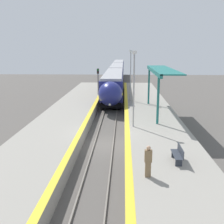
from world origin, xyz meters
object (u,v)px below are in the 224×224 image
object	(u,v)px
train	(117,73)
lamppost_near	(134,85)
platform_bench	(178,154)
person_waiting	(148,161)
lamppost_mid	(131,72)
railway_signal	(98,82)

from	to	relation	value
train	lamppost_near	world-z (taller)	lamppost_near
platform_bench	person_waiting	bearing A→B (deg)	-133.43
platform_bench	lamppost_mid	bearing A→B (deg)	96.88
person_waiting	railway_signal	size ratio (longest dim) A/B	0.35
lamppost_near	person_waiting	bearing A→B (deg)	-87.32
train	platform_bench	distance (m)	45.45
platform_bench	lamppost_near	bearing A→B (deg)	107.48
person_waiting	lamppost_near	distance (m)	9.56
platform_bench	lamppost_near	size ratio (longest dim) A/B	0.27
train	railway_signal	xyz separation A→B (m)	(-2.02, -21.86, 0.59)
railway_signal	lamppost_mid	bearing A→B (deg)	-46.00
train	platform_bench	world-z (taller)	train
train	railway_signal	world-z (taller)	railway_signal
person_waiting	railway_signal	world-z (taller)	railway_signal
platform_bench	railway_signal	xyz separation A→B (m)	(-6.59, 23.36, 1.29)
train	person_waiting	size ratio (longest dim) A/B	38.19
person_waiting	railway_signal	bearing A→B (deg)	100.62
lamppost_mid	platform_bench	bearing A→B (deg)	-83.12
lamppost_near	lamppost_mid	distance (m)	11.65
person_waiting	lamppost_mid	xyz separation A→B (m)	(-0.43, 20.84, 2.59)
lamppost_near	lamppost_mid	bearing A→B (deg)	90.00
person_waiting	lamppost_mid	world-z (taller)	lamppost_mid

